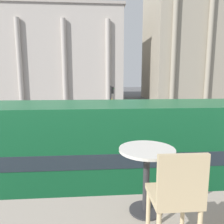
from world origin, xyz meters
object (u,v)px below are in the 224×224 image
cafe_chair_0 (176,195)px  pedestrian_yellow (112,102)px  cafe_dining_table (147,166)px  pedestrian_black (98,123)px  plaza_building_right (206,41)px  plaza_building_left (51,57)px  traffic_light_near (207,119)px  double_decker_bus (119,156)px  traffic_light_mid (112,100)px

cafe_chair_0 → pedestrian_yellow: 32.63m
pedestrian_yellow → cafe_dining_table: bearing=-15.0°
cafe_chair_0 → cafe_dining_table: bearing=109.0°
cafe_dining_table → pedestrian_black: size_ratio=0.42×
cafe_dining_table → plaza_building_right: (23.26, 44.75, 8.43)m
plaza_building_left → traffic_light_near: size_ratio=9.00×
double_decker_bus → traffic_light_mid: bearing=89.8°
traffic_light_near → pedestrian_black: (-7.12, 5.17, -1.20)m
cafe_dining_table → pedestrian_yellow: bearing=86.4°
pedestrian_black → plaza_building_right: bearing=143.6°
plaza_building_left → traffic_light_mid: bearing=-67.3°
double_decker_bus → cafe_dining_table: 5.30m
double_decker_bus → traffic_light_near: 9.17m
plaza_building_left → pedestrian_black: size_ratio=17.28×
double_decker_bus → cafe_chair_0: (-0.13, -5.54, 1.76)m
cafe_chair_0 → traffic_light_near: bearing=67.9°
cafe_chair_0 → traffic_light_mid: 20.86m
plaza_building_left → traffic_light_near: (16.78, -35.42, -6.91)m
traffic_light_near → cafe_chair_0: bearing=-119.1°
double_decker_bus → plaza_building_left: (-10.25, 41.86, 6.83)m
traffic_light_mid → plaza_building_left: bearing=112.7°
plaza_building_left → pedestrian_black: plaza_building_left is taller
double_decker_bus → pedestrian_black: (-0.59, 11.60, -1.28)m
plaza_building_right → traffic_light_near: plaza_building_right is taller
plaza_building_left → plaza_building_right: bearing=-3.6°
cafe_dining_table → pedestrian_black: 16.87m
cafe_chair_0 → traffic_light_mid: cafe_chair_0 is taller
plaza_building_right → cafe_dining_table: bearing=-117.5°
pedestrian_black → cafe_dining_table: bearing=4.7°
traffic_light_near → pedestrian_black: 8.88m
traffic_light_near → pedestrian_yellow: traffic_light_near is taller
double_decker_bus → plaza_building_right: size_ratio=0.42×
traffic_light_mid → pedestrian_black: traffic_light_mid is taller
plaza_building_left → pedestrian_black: bearing=-72.3°
cafe_dining_table → plaza_building_left: size_ratio=0.02×
plaza_building_left → traffic_light_mid: plaza_building_left is taller
cafe_dining_table → plaza_building_right: plaza_building_right is taller
cafe_dining_table → traffic_light_mid: cafe_dining_table is taller
double_decker_bus → traffic_light_near: double_decker_bus is taller
traffic_light_near → traffic_light_mid: (-5.66, 8.80, 0.44)m
double_decker_bus → plaza_building_left: size_ratio=0.35×
plaza_building_left → pedestrian_black: 32.78m
double_decker_bus → cafe_chair_0: size_ratio=11.68×
cafe_dining_table → pedestrian_black: bearing=91.1°
double_decker_bus → traffic_light_near: bearing=47.6°
cafe_chair_0 → plaza_building_right: 51.57m
plaza_building_right → traffic_light_mid: (-22.13, -24.52, -9.85)m
double_decker_bus → cafe_dining_table: cafe_dining_table is taller
traffic_light_mid → pedestrian_yellow: traffic_light_mid is taller
pedestrian_black → pedestrian_yellow: size_ratio=1.02×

